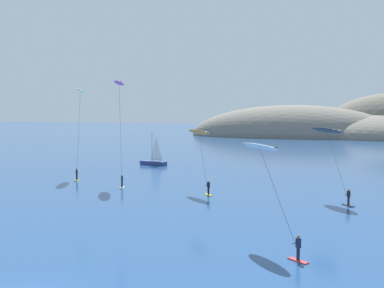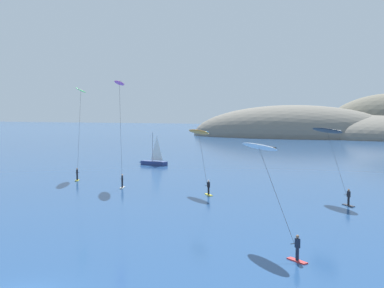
{
  "view_description": "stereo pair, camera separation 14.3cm",
  "coord_description": "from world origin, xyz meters",
  "px_view_note": "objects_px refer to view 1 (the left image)",
  "views": [
    {
      "loc": [
        16.1,
        -19.53,
        9.57
      ],
      "look_at": [
        -0.88,
        28.43,
        5.97
      ],
      "focal_mm": 45.0,
      "sensor_mm": 36.0,
      "label": 1
    },
    {
      "loc": [
        16.23,
        -19.49,
        9.57
      ],
      "look_at": [
        -0.88,
        28.43,
        5.97
      ],
      "focal_mm": 45.0,
      "sensor_mm": 36.0,
      "label": 2
    }
  ],
  "objects_px": {
    "sailboat_near": "(152,161)",
    "kitesurfer_magenta": "(119,90)",
    "kitesurfer_green": "(80,96)",
    "kitesurfer_black": "(328,135)",
    "kitesurfer_orange": "(200,138)",
    "kitesurfer_white": "(263,156)"
  },
  "relations": [
    {
      "from": "sailboat_near",
      "to": "kitesurfer_magenta",
      "type": "relative_size",
      "value": 0.44
    },
    {
      "from": "kitesurfer_green",
      "to": "kitesurfer_magenta",
      "type": "relative_size",
      "value": 0.96
    },
    {
      "from": "sailboat_near",
      "to": "kitesurfer_black",
      "type": "relative_size",
      "value": 0.77
    },
    {
      "from": "kitesurfer_orange",
      "to": "kitesurfer_black",
      "type": "distance_m",
      "value": 14.4
    },
    {
      "from": "sailboat_near",
      "to": "kitesurfer_orange",
      "type": "bearing_deg",
      "value": -54.7
    },
    {
      "from": "kitesurfer_orange",
      "to": "kitesurfer_magenta",
      "type": "relative_size",
      "value": 0.55
    },
    {
      "from": "sailboat_near",
      "to": "kitesurfer_magenta",
      "type": "xyz_separation_m",
      "value": [
        4.58,
        -20.34,
        11.51
      ]
    },
    {
      "from": "kitesurfer_green",
      "to": "kitesurfer_white",
      "type": "bearing_deg",
      "value": -39.79
    },
    {
      "from": "kitesurfer_green",
      "to": "sailboat_near",
      "type": "bearing_deg",
      "value": 75.25
    },
    {
      "from": "kitesurfer_orange",
      "to": "kitesurfer_white",
      "type": "distance_m",
      "value": 22.0
    },
    {
      "from": "kitesurfer_green",
      "to": "kitesurfer_magenta",
      "type": "xyz_separation_m",
      "value": [
        8.74,
        -4.49,
        0.55
      ]
    },
    {
      "from": "kitesurfer_white",
      "to": "kitesurfer_black",
      "type": "xyz_separation_m",
      "value": [
        3.24,
        19.15,
        0.61
      ]
    },
    {
      "from": "sailboat_near",
      "to": "kitesurfer_white",
      "type": "bearing_deg",
      "value": -56.8
    },
    {
      "from": "kitesurfer_magenta",
      "to": "kitesurfer_black",
      "type": "relative_size",
      "value": 1.72
    },
    {
      "from": "kitesurfer_orange",
      "to": "kitesurfer_green",
      "type": "bearing_deg",
      "value": 159.83
    },
    {
      "from": "sailboat_near",
      "to": "kitesurfer_green",
      "type": "distance_m",
      "value": 19.71
    },
    {
      "from": "kitesurfer_orange",
      "to": "kitesurfer_green",
      "type": "relative_size",
      "value": 0.57
    },
    {
      "from": "kitesurfer_orange",
      "to": "kitesurfer_white",
      "type": "height_order",
      "value": "kitesurfer_orange"
    },
    {
      "from": "kitesurfer_white",
      "to": "kitesurfer_orange",
      "type": "bearing_deg",
      "value": 120.45
    },
    {
      "from": "kitesurfer_orange",
      "to": "kitesurfer_white",
      "type": "relative_size",
      "value": 1.02
    },
    {
      "from": "sailboat_near",
      "to": "kitesurfer_orange",
      "type": "xyz_separation_m",
      "value": [
        16.62,
        -23.48,
        5.73
      ]
    },
    {
      "from": "kitesurfer_magenta",
      "to": "kitesurfer_white",
      "type": "xyz_separation_m",
      "value": [
        23.2,
        -22.11,
        -5.85
      ]
    }
  ]
}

